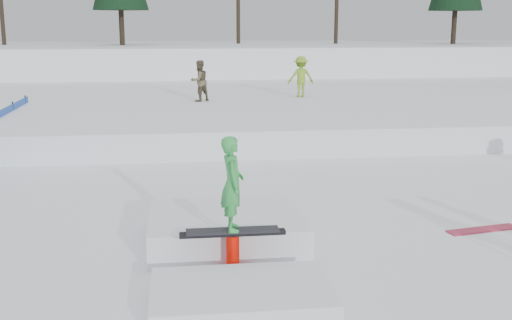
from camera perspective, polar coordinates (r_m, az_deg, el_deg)
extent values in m
plane|color=white|center=(10.86, -1.30, -7.98)|extent=(120.00, 120.00, 0.00)
cube|color=white|center=(40.23, -5.80, 8.51)|extent=(60.00, 14.00, 2.40)
cube|color=white|center=(26.37, -4.93, 4.87)|extent=(50.00, 18.00, 0.80)
cylinder|color=black|center=(23.31, -20.74, 3.53)|extent=(0.05, 0.05, 1.10)
cylinder|color=black|center=(25.15, -19.76, 4.18)|extent=(0.05, 0.05, 1.10)
cylinder|color=black|center=(38.75, -11.85, 11.44)|extent=(0.30, 0.30, 2.00)
cylinder|color=black|center=(41.77, 17.18, 11.20)|extent=(0.30, 0.30, 2.00)
imported|color=brown|center=(24.34, -5.06, 7.02)|extent=(0.94, 0.90, 1.54)
imported|color=#75A524|center=(25.72, 4.00, 7.40)|extent=(1.06, 0.64, 1.61)
cube|color=#A82B45|center=(12.53, 19.51, -5.85)|extent=(1.43, 0.53, 0.03)
cube|color=white|center=(11.04, -2.69, -6.15)|extent=(2.60, 2.20, 0.54)
cube|color=white|center=(8.76, -1.34, -12.02)|extent=(2.40, 1.60, 0.30)
cylinder|color=red|center=(9.91, -2.06, -9.83)|extent=(0.44, 0.44, 0.06)
cylinder|color=red|center=(9.81, -2.07, -8.36)|extent=(0.20, 0.20, 0.60)
cube|color=black|center=(9.70, -2.09, -6.54)|extent=(1.60, 0.16, 0.06)
cube|color=black|center=(9.69, -2.09, -6.29)|extent=(1.40, 0.28, 0.03)
imported|color=green|center=(9.48, -2.12, -2.11)|extent=(0.34, 0.52, 1.42)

